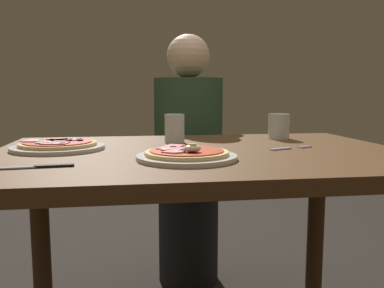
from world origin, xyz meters
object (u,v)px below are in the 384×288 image
at_px(water_glass_near, 175,130).
at_px(diner_person, 188,167).
at_px(knife, 37,167).
at_px(pizza_foreground, 186,155).
at_px(dining_table, 201,186).
at_px(fork, 288,148).
at_px(pizza_across_left, 58,146).
at_px(water_glass_far, 279,128).

distance_m(water_glass_near, diner_person, 0.55).
bearing_deg(knife, pizza_foreground, 10.16).
xyz_separation_m(dining_table, knife, (-0.43, -0.22, 0.11)).
height_order(fork, knife, knife).
height_order(pizza_foreground, knife, pizza_foreground).
xyz_separation_m(pizza_across_left, water_glass_near, (0.37, 0.11, 0.03)).
relative_size(water_glass_near, fork, 0.65).
height_order(water_glass_far, diner_person, diner_person).
bearing_deg(fork, knife, -163.44).
relative_size(pizza_foreground, knife, 1.35).
bearing_deg(water_glass_far, diner_person, 123.48).
xyz_separation_m(pizza_foreground, water_glass_near, (0.01, 0.35, 0.03)).
distance_m(water_glass_near, water_glass_far, 0.41).
height_order(pizza_across_left, fork, pizza_across_left).
xyz_separation_m(dining_table, water_glass_far, (0.34, 0.26, 0.15)).
height_order(pizza_across_left, water_glass_near, water_glass_near).
distance_m(dining_table, water_glass_far, 0.45).
distance_m(pizza_foreground, fork, 0.36).
bearing_deg(pizza_foreground, dining_table, 67.50).
bearing_deg(pizza_foreground, diner_person, 81.65).
bearing_deg(water_glass_far, water_glass_near, -171.05).
height_order(dining_table, pizza_foreground, pizza_foreground).
bearing_deg(pizza_across_left, water_glass_near, 16.45).
bearing_deg(pizza_foreground, fork, 22.99).
bearing_deg(diner_person, pizza_foreground, 81.65).
bearing_deg(water_glass_far, dining_table, -143.11).
bearing_deg(pizza_foreground, water_glass_near, 88.99).
height_order(water_glass_near, fork, water_glass_near).
height_order(pizza_foreground, fork, pizza_foreground).
relative_size(dining_table, diner_person, 1.05).
xyz_separation_m(pizza_across_left, water_glass_far, (0.77, 0.17, 0.03)).
relative_size(pizza_across_left, knife, 1.44).
bearing_deg(fork, pizza_across_left, 171.90).
bearing_deg(knife, fork, 16.56).
height_order(dining_table, fork, fork).
relative_size(dining_table, knife, 6.32).
bearing_deg(dining_table, pizza_foreground, -112.50).
distance_m(dining_table, fork, 0.29).
relative_size(water_glass_far, diner_person, 0.08).
distance_m(pizza_across_left, water_glass_near, 0.39).
distance_m(dining_table, pizza_across_left, 0.46).
relative_size(water_glass_far, fork, 0.61).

